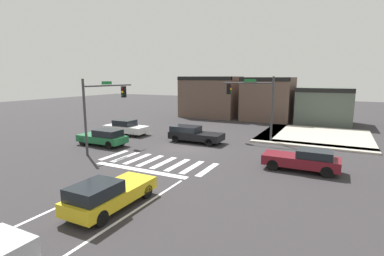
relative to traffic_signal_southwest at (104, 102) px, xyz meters
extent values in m
plane|color=#302D30|center=(5.62, 3.40, -3.86)|extent=(120.00, 120.00, 0.00)
cube|color=silver|center=(1.80, -1.10, -3.85)|extent=(0.42, 2.95, 0.01)
cube|color=silver|center=(2.89, -1.10, -3.85)|extent=(0.42, 2.95, 0.01)
cube|color=silver|center=(3.99, -1.10, -3.85)|extent=(0.42, 2.95, 0.01)
cube|color=silver|center=(5.08, -1.10, -3.85)|extent=(0.42, 2.95, 0.01)
cube|color=silver|center=(6.17, -1.10, -3.85)|extent=(0.42, 2.95, 0.01)
cube|color=silver|center=(7.26, -1.10, -3.85)|extent=(0.42, 2.95, 0.01)
cube|color=silver|center=(8.35, -1.10, -3.85)|extent=(0.42, 2.95, 0.01)
cube|color=silver|center=(9.44, -1.10, -3.85)|extent=(0.42, 2.95, 0.01)
cube|color=white|center=(5.62, -3.10, -3.85)|extent=(6.80, 0.50, 0.01)
cube|color=white|center=(5.62, -6.10, -3.85)|extent=(0.16, 2.00, 0.01)
cube|color=white|center=(5.62, -10.10, -3.85)|extent=(0.16, 2.00, 0.01)
cylinder|color=yellow|center=(7.17, -4.75, -3.85)|extent=(0.94, 0.94, 0.01)
cylinder|color=white|center=(6.96, -4.75, -3.85)|extent=(0.15, 0.15, 0.00)
cylinder|color=white|center=(7.39, -4.75, -3.85)|extent=(0.15, 0.15, 0.00)
cube|color=white|center=(7.17, -4.75, -3.85)|extent=(0.42, 0.04, 0.00)
cube|color=#B2AA9E|center=(14.62, 8.60, -3.78)|extent=(10.00, 1.60, 0.15)
cube|color=#B2AA9E|center=(10.42, 13.40, -3.78)|extent=(1.60, 10.00, 0.15)
cube|color=#B2AA9E|center=(14.62, 13.40, -3.78)|extent=(10.00, 10.00, 0.15)
cube|color=brown|center=(-0.35, 22.24, -0.93)|extent=(8.05, 5.69, 5.84)
cube|color=black|center=(-0.35, 19.60, 1.74)|extent=(8.05, 0.50, 0.50)
cube|color=brown|center=(7.92, 22.57, -0.99)|extent=(6.29, 6.35, 5.74)
cube|color=black|center=(7.92, 19.60, 1.63)|extent=(6.29, 0.50, 0.50)
cube|color=#4C564C|center=(14.89, 22.42, -1.61)|extent=(6.33, 6.05, 4.49)
cube|color=black|center=(14.89, 19.60, 0.38)|extent=(6.33, 0.50, 0.50)
cylinder|color=#383A3D|center=(0.00, -1.99, -1.04)|extent=(0.18, 0.18, 5.63)
cylinder|color=#383A3D|center=(0.00, 0.70, 1.22)|extent=(0.12, 5.37, 0.12)
cube|color=black|center=(0.00, 2.41, 0.65)|extent=(0.32, 0.32, 0.95)
sphere|color=#470A0A|center=(0.00, 2.24, 0.94)|extent=(0.22, 0.22, 0.22)
sphere|color=orange|center=(0.00, 2.24, 0.65)|extent=(0.22, 0.22, 0.22)
sphere|color=#0C3814|center=(0.00, 2.24, 0.35)|extent=(0.22, 0.22, 0.22)
cube|color=#197233|center=(0.00, 0.43, 1.44)|extent=(0.03, 1.10, 0.24)
cylinder|color=#383A3D|center=(11.30, 8.60, -0.95)|extent=(0.18, 0.18, 5.81)
cylinder|color=#383A3D|center=(9.00, 8.60, 1.38)|extent=(4.60, 0.12, 0.12)
cube|color=black|center=(7.24, 8.60, 0.80)|extent=(0.32, 0.32, 0.95)
sphere|color=#470A0A|center=(7.41, 8.60, 1.10)|extent=(0.22, 0.22, 0.22)
sphere|color=orange|center=(7.41, 8.60, 0.80)|extent=(0.22, 0.22, 0.22)
sphere|color=#0C3814|center=(7.41, 8.60, 0.51)|extent=(0.22, 0.22, 0.22)
cube|color=#197233|center=(9.23, 8.60, 1.60)|extent=(1.10, 0.03, 0.24)
cube|color=maroon|center=(14.64, 1.35, -3.24)|extent=(4.51, 1.71, 0.61)
cube|color=black|center=(15.43, 1.35, -2.70)|extent=(2.04, 1.51, 0.48)
cylinder|color=black|center=(13.11, 0.60, -3.51)|extent=(0.69, 0.22, 0.69)
cylinder|color=black|center=(13.11, 2.09, -3.51)|extent=(0.69, 0.22, 0.69)
cylinder|color=black|center=(16.18, 0.60, -3.51)|extent=(0.69, 0.22, 0.69)
cylinder|color=black|center=(16.18, 2.09, -3.51)|extent=(0.69, 0.22, 0.69)
cube|color=#1E6638|center=(-1.26, 0.87, -3.27)|extent=(4.33, 1.73, 0.56)
cube|color=black|center=(-0.58, 0.87, -2.72)|extent=(2.16, 1.52, 0.54)
cylinder|color=black|center=(-2.73, 0.12, -3.51)|extent=(0.68, 0.22, 0.68)
cylinder|color=black|center=(-2.73, 1.63, -3.51)|extent=(0.68, 0.22, 0.68)
cylinder|color=black|center=(0.22, 0.12, -3.51)|extent=(0.68, 0.22, 0.68)
cylinder|color=black|center=(0.22, 1.63, -3.51)|extent=(0.68, 0.22, 0.68)
cube|color=white|center=(-2.59, 5.63, -3.27)|extent=(4.55, 1.86, 0.63)
cube|color=black|center=(-2.74, 5.63, -2.66)|extent=(1.96, 1.64, 0.58)
cylinder|color=black|center=(-1.04, 6.45, -3.55)|extent=(0.60, 0.22, 0.60)
cylinder|color=black|center=(-1.04, 4.81, -3.55)|extent=(0.60, 0.22, 0.60)
cylinder|color=black|center=(-4.14, 6.45, -3.55)|extent=(0.60, 0.22, 0.60)
cylinder|color=black|center=(-4.14, 4.81, -3.55)|extent=(0.60, 0.22, 0.60)
cube|color=black|center=(5.38, 5.55, -3.26)|extent=(4.76, 1.94, 0.59)
cube|color=black|center=(4.33, 5.55, -2.70)|extent=(2.47, 1.71, 0.52)
cylinder|color=black|center=(7.00, 6.41, -3.52)|extent=(0.66, 0.22, 0.66)
cylinder|color=black|center=(7.00, 4.69, -3.52)|extent=(0.66, 0.22, 0.66)
cylinder|color=black|center=(3.76, 6.41, -3.52)|extent=(0.66, 0.22, 0.66)
cylinder|color=black|center=(3.76, 4.69, -3.52)|extent=(0.66, 0.22, 0.66)
cube|color=gold|center=(7.80, -7.93, -3.27)|extent=(1.76, 4.45, 0.57)
cube|color=black|center=(7.80, -8.94, -2.72)|extent=(1.55, 2.03, 0.54)
cylinder|color=black|center=(7.03, -6.42, -3.53)|extent=(0.22, 0.66, 0.66)
cylinder|color=black|center=(8.57, -6.42, -3.53)|extent=(0.22, 0.66, 0.66)
cylinder|color=black|center=(7.03, -9.45, -3.53)|extent=(0.22, 0.66, 0.66)
cylinder|color=black|center=(8.57, -9.45, -3.53)|extent=(0.22, 0.66, 0.66)
camera|label=1|loc=(16.49, -17.23, 1.87)|focal=27.20mm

